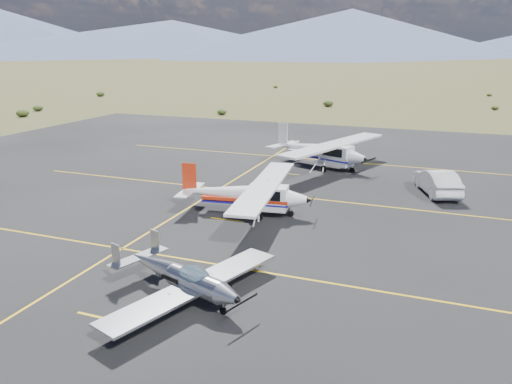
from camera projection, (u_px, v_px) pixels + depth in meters
The scene contains 6 objects.
ground at pixel (219, 289), 19.72m from camera, with size 1600.00×1600.00×0.00m, color #383D1C.
apron at pixel (276, 230), 26.00m from camera, with size 72.00×72.00×0.02m, color black.
aircraft_low_wing at pixel (184, 277), 18.78m from camera, with size 5.93×8.01×1.76m.
aircraft_cessna at pixel (246, 193), 28.15m from camera, with size 6.64×10.98×2.77m.
aircraft_plain at pixel (321, 150), 39.03m from camera, with size 8.59×12.04×3.10m.
sedan at pixel (437, 182), 32.09m from camera, with size 1.70×4.87×1.60m, color silver.
Camera 1 is at (7.70, -16.15, 9.24)m, focal length 35.00 mm.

